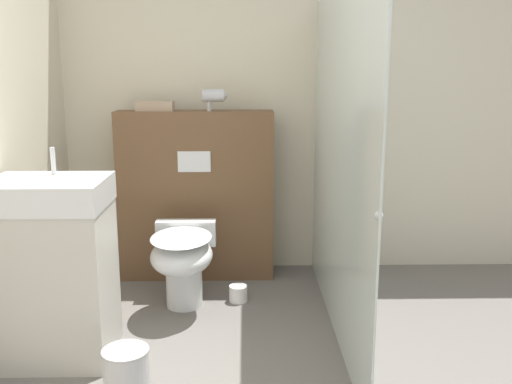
# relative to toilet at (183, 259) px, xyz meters

# --- Properties ---
(wall_back) EXTENTS (8.00, 0.06, 2.50)m
(wall_back) POSITION_rel_toilet_xyz_m (0.50, 0.79, 0.93)
(wall_back) COLOR beige
(wall_back) RESTS_ON ground_plane
(partition_panel) EXTENTS (1.07, 0.22, 1.18)m
(partition_panel) POSITION_rel_toilet_xyz_m (0.04, 0.56, 0.27)
(partition_panel) COLOR brown
(partition_panel) RESTS_ON ground_plane
(shower_glass) EXTENTS (0.04, 2.02, 1.91)m
(shower_glass) POSITION_rel_toilet_xyz_m (0.89, -0.25, 0.63)
(shower_glass) COLOR silver
(shower_glass) RESTS_ON ground_plane
(toilet) EXTENTS (0.38, 0.58, 0.50)m
(toilet) POSITION_rel_toilet_xyz_m (0.00, 0.00, 0.00)
(toilet) COLOR white
(toilet) RESTS_ON ground_plane
(sink_vanity) EXTENTS (0.57, 0.45, 1.08)m
(sink_vanity) POSITION_rel_toilet_xyz_m (-0.59, -0.58, 0.15)
(sink_vanity) COLOR beige
(sink_vanity) RESTS_ON ground_plane
(hair_drier) EXTENTS (0.17, 0.08, 0.15)m
(hair_drier) POSITION_rel_toilet_xyz_m (0.18, 0.53, 0.96)
(hair_drier) COLOR #B7B7BC
(hair_drier) RESTS_ON partition_panel
(folded_towel) EXTENTS (0.25, 0.14, 0.06)m
(folded_towel) POSITION_rel_toilet_xyz_m (-0.22, 0.57, 0.89)
(folded_towel) COLOR tan
(folded_towel) RESTS_ON partition_panel
(spare_toilet_roll) EXTENTS (0.12, 0.12, 0.10)m
(spare_toilet_roll) POSITION_rel_toilet_xyz_m (0.34, 0.10, -0.27)
(spare_toilet_roll) COLOR white
(spare_toilet_roll) RESTS_ON ground_plane
(waste_bin) EXTENTS (0.21, 0.21, 0.24)m
(waste_bin) POSITION_rel_toilet_xyz_m (-0.15, -1.00, -0.20)
(waste_bin) COLOR silver
(waste_bin) RESTS_ON ground_plane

